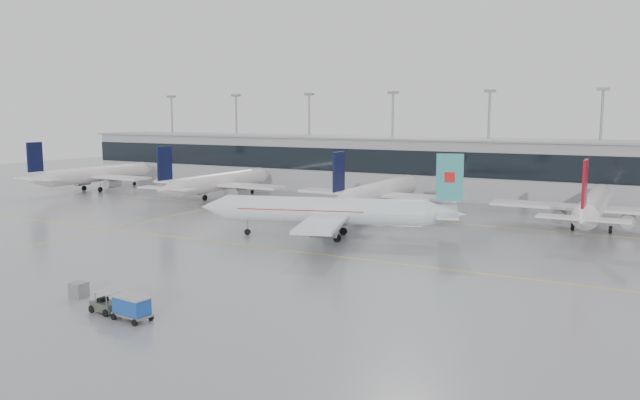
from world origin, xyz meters
The scene contains 16 objects.
ground centered at (0.00, 0.00, 0.00)m, with size 320.00×320.00×0.00m, color gray.
taxi_line_main centered at (0.00, 0.00, 0.01)m, with size 120.00×0.25×0.01m, color yellow.
taxi_line_north centered at (0.00, 30.00, 0.01)m, with size 120.00×0.25×0.01m, color yellow.
taxi_line_cross centered at (-30.00, 15.00, 0.01)m, with size 0.25×60.00×0.01m, color yellow.
terminal centered at (0.00, 62.00, 6.00)m, with size 180.00×15.00×12.00m, color gray.
terminal_glass centered at (0.00, 54.45, 7.50)m, with size 180.00×0.20×5.00m, color black.
terminal_roof centered at (0.00, 62.00, 12.20)m, with size 182.00×16.00×0.40m, color gray.
light_masts centered at (0.00, 68.00, 13.34)m, with size 156.40×1.00×22.60m.
air_canada_jet centered at (3.03, 9.85, 3.87)m, with size 37.46×30.88×12.15m.
parked_jet_a centered at (-70.00, 33.69, 3.71)m, with size 29.64×36.96×11.72m.
parked_jet_b centered at (-35.00, 33.69, 3.71)m, with size 29.64×36.96×11.72m.
parked_jet_c centered at (0.00, 33.69, 3.71)m, with size 29.64×36.96×11.72m.
parked_jet_d centered at (35.00, 33.69, 3.71)m, with size 29.64×36.96×11.72m.
baggage_tug centered at (0.62, -29.34, 0.68)m, with size 4.04×1.94×1.93m.
baggage_cart centered at (4.20, -29.75, 1.23)m, with size 3.60×2.27×2.11m.
gse_unit centered at (-5.25, -27.16, 0.72)m, with size 1.44×1.34×1.44m, color slate.
Camera 1 is at (42.46, -67.30, 17.38)m, focal length 35.00 mm.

